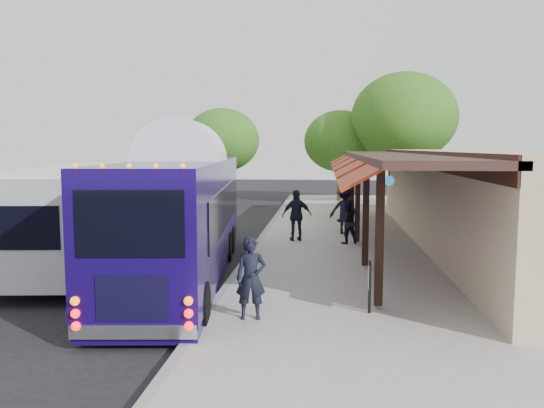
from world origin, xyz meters
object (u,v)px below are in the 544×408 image
at_px(ped_d, 345,210).
at_px(sign_board, 370,279).
at_px(coach_bus, 182,211).
at_px(ped_b, 347,222).
at_px(city_bus, 92,207).
at_px(ped_c, 297,215).
at_px(ped_a, 251,278).

bearing_deg(ped_d, sign_board, 101.80).
distance_m(coach_bus, sign_board, 6.04).
height_order(ped_b, sign_board, ped_b).
relative_size(city_bus, ped_c, 6.02).
height_order(ped_b, ped_d, ped_d).
height_order(coach_bus, ped_c, coach_bus).
xyz_separation_m(ped_b, sign_board, (0.15, -8.35, -0.06)).
distance_m(ped_a, ped_b, 9.27).
distance_m(ped_c, ped_d, 2.66).
bearing_deg(ped_d, ped_c, 55.55).
bearing_deg(city_bus, sign_board, -39.35).
relative_size(ped_d, sign_board, 1.78).
relative_size(coach_bus, city_bus, 0.97).
bearing_deg(city_bus, ped_c, 18.53).
xyz_separation_m(ped_a, ped_d, (2.34, 11.24, 0.12)).
xyz_separation_m(city_bus, ped_b, (8.59, 2.76, -0.76)).
distance_m(coach_bus, city_bus, 4.43).
distance_m(ped_a, ped_d, 11.49).
bearing_deg(ped_a, ped_d, 70.15).
bearing_deg(ped_d, city_bus, 41.31).
bearing_deg(ped_b, ped_c, -31.68).
bearing_deg(city_bus, ped_d, 23.59).
xyz_separation_m(city_bus, ped_d, (8.59, 5.03, -0.59)).
distance_m(coach_bus, ped_a, 4.68).
bearing_deg(ped_a, sign_board, 5.91).
relative_size(ped_a, ped_c, 0.88).
bearing_deg(ped_c, ped_b, 154.40).
bearing_deg(coach_bus, ped_c, 55.93).
height_order(coach_bus, city_bus, coach_bus).
xyz_separation_m(city_bus, sign_board, (8.75, -5.59, -0.82)).
height_order(ped_a, ped_b, ped_a).
relative_size(ped_a, ped_d, 0.88).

